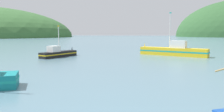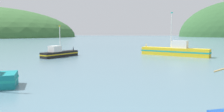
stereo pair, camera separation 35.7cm
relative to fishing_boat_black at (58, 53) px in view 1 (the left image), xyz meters
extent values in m
cube|color=black|center=(0.07, 0.15, -0.17)|extent=(4.49, 6.95, 0.92)
cube|color=gold|center=(0.07, 0.15, -0.12)|extent=(4.53, 7.02, 0.17)
cone|color=black|center=(1.47, 3.02, 0.64)|extent=(0.27, 0.27, 0.70)
cube|color=silver|center=(-0.40, -0.82, 0.77)|extent=(2.02, 2.14, 0.96)
cylinder|color=silver|center=(0.10, 0.21, 2.30)|extent=(0.12, 0.12, 4.02)
cube|color=gold|center=(0.10, 0.21, 4.44)|extent=(0.18, 0.34, 0.20)
cube|color=gold|center=(19.05, 4.40, 0.06)|extent=(11.16, 6.90, 1.36)
cube|color=teal|center=(19.05, 4.40, 0.12)|extent=(11.27, 6.97, 0.25)
cone|color=gold|center=(14.29, 6.87, 1.09)|extent=(0.27, 0.27, 0.70)
cube|color=silver|center=(19.91, 3.96, 1.37)|extent=(2.84, 2.30, 1.26)
cylinder|color=silver|center=(18.53, 4.67, 3.69)|extent=(0.12, 0.12, 5.90)
cube|color=teal|center=(18.53, 4.67, 6.75)|extent=(0.33, 0.19, 0.20)
camera|label=1|loc=(12.89, -35.14, 3.41)|focal=35.77mm
camera|label=2|loc=(13.25, -35.10, 3.41)|focal=35.77mm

